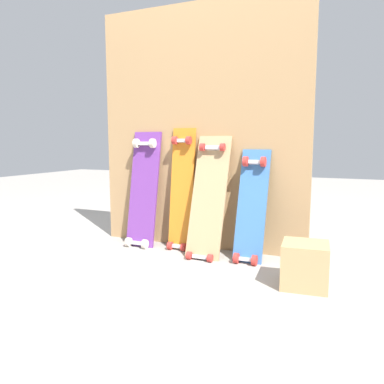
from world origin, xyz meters
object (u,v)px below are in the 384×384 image
skateboard_natural (208,202)px  wooden_crate (305,265)px  skateboard_orange (181,194)px  skateboard_blue (251,210)px  skateboard_purple (143,193)px

skateboard_natural → wooden_crate: (0.67, -0.33, -0.24)m
skateboard_orange → wooden_crate: size_ratio=3.93×
skateboard_natural → skateboard_blue: bearing=4.1°
skateboard_blue → skateboard_natural: bearing=-175.9°
skateboard_purple → skateboard_blue: (0.81, -0.03, -0.06)m
skateboard_purple → wooden_crate: 1.28m
skateboard_orange → skateboard_blue: (0.52, -0.06, -0.07)m
skateboard_purple → skateboard_natural: 0.53m
skateboard_purple → wooden_crate: size_ratio=3.82×
skateboard_blue → wooden_crate: size_ratio=3.31×
skateboard_orange → skateboard_natural: size_ratio=1.05×
wooden_crate → skateboard_natural: bearing=154.0°
skateboard_purple → skateboard_blue: 0.82m
skateboard_orange → skateboard_natural: skateboard_orange is taller
skateboard_purple → skateboard_blue: skateboard_purple is taller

